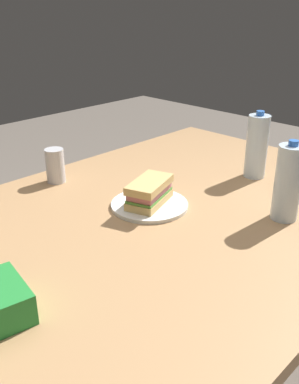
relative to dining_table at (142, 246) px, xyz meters
The scene contains 6 objects.
dining_table is the anchor object (origin of this frame).
paper_plate 0.14m from the dining_table, 147.06° to the right, with size 0.24×0.24×0.01m, color white.
sandwich 0.17m from the dining_table, 147.51° to the right, with size 0.20×0.15×0.08m.
water_bottle_tall 0.47m from the dining_table, 139.26° to the left, with size 0.08×0.08×0.24m.
water_bottle_spare 0.59m from the dining_table, behind, with size 0.08×0.08×0.24m.
soda_can_silver 0.47m from the dining_table, 91.60° to the right, with size 0.07×0.07×0.12m, color silver.
Camera 1 is at (0.78, 0.79, 1.37)m, focal length 40.24 mm.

